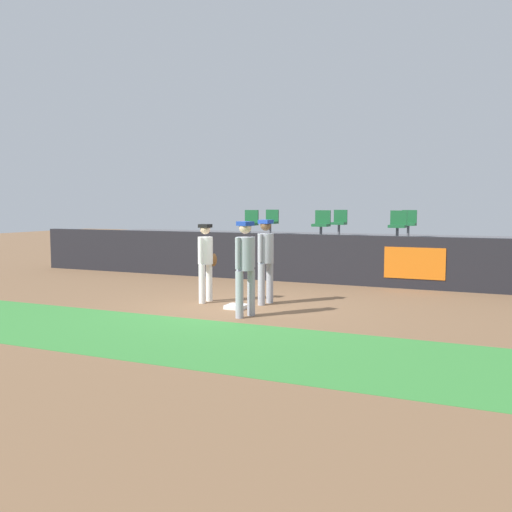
{
  "coord_description": "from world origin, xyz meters",
  "views": [
    {
      "loc": [
        4.85,
        -10.15,
        2.1
      ],
      "look_at": [
        -0.0,
        0.87,
        1.0
      ],
      "focal_mm": 38.63,
      "sensor_mm": 36.0,
      "label": 1
    }
  ],
  "objects": [
    {
      "name": "seat_back_left",
      "position": [
        -2.31,
        7.39,
        1.6
      ],
      "size": [
        0.46,
        0.44,
        0.84
      ],
      "color": "#4C4C51",
      "rests_on": "bleacher_platform"
    },
    {
      "name": "seat_back_center",
      "position": [
        0.11,
        7.39,
        1.6
      ],
      "size": [
        0.44,
        0.44,
        0.84
      ],
      "color": "#4C4C51",
      "rests_on": "bleacher_platform"
    },
    {
      "name": "ground_plane",
      "position": [
        0.0,
        0.0,
        0.0
      ],
      "size": [
        60.0,
        60.0,
        0.0
      ],
      "primitive_type": "plane",
      "color": "brown"
    },
    {
      "name": "player_coach_visitor",
      "position": [
        0.52,
        -0.81,
        1.05
      ],
      "size": [
        0.44,
        0.49,
        1.81
      ],
      "rotation": [
        0.0,
        0.0,
        -1.89
      ],
      "color": "#9EA3AD",
      "rests_on": "ground_plane"
    },
    {
      "name": "field_wall",
      "position": [
        0.01,
        4.15,
        0.66
      ],
      "size": [
        18.0,
        0.26,
        1.32
      ],
      "color": "black",
      "rests_on": "ground_plane"
    },
    {
      "name": "bleacher_platform",
      "position": [
        0.0,
        6.72,
        0.56
      ],
      "size": [
        18.0,
        4.8,
        1.13
      ],
      "primitive_type": "cube",
      "color": "#59595E",
      "rests_on": "ground_plane"
    },
    {
      "name": "player_fielder_home",
      "position": [
        -0.94,
        0.3,
        0.99
      ],
      "size": [
        0.33,
        0.53,
        1.71
      ],
      "rotation": [
        0.0,
        0.0,
        -1.6
      ],
      "color": "white",
      "rests_on": "ground_plane"
    },
    {
      "name": "grass_foreground_strip",
      "position": [
        0.0,
        -2.78,
        0.0
      ],
      "size": [
        18.0,
        2.8,
        0.01
      ],
      "primitive_type": "cube",
      "color": "#388438",
      "rests_on": "ground_plane"
    },
    {
      "name": "first_base",
      "position": [
        -0.0,
        -0.13,
        0.04
      ],
      "size": [
        0.4,
        0.4,
        0.08
      ],
      "primitive_type": "cube",
      "color": "white",
      "rests_on": "ground_plane"
    },
    {
      "name": "seat_back_right",
      "position": [
        2.31,
        7.39,
        1.6
      ],
      "size": [
        0.45,
        0.44,
        0.84
      ],
      "color": "#4C4C51",
      "rests_on": "bleacher_platform"
    },
    {
      "name": "seat_front_center",
      "position": [
        0.05,
        5.59,
        1.6
      ],
      "size": [
        0.47,
        0.44,
        0.84
      ],
      "color": "#4C4C51",
      "rests_on": "bleacher_platform"
    },
    {
      "name": "seat_front_right",
      "position": [
        2.28,
        5.59,
        1.6
      ],
      "size": [
        0.46,
        0.44,
        0.84
      ],
      "color": "#4C4C51",
      "rests_on": "bleacher_platform"
    },
    {
      "name": "player_runner_visitor",
      "position": [
        0.35,
        0.6,
        1.05
      ],
      "size": [
        0.4,
        0.5,
        1.81
      ],
      "rotation": [
        0.0,
        0.0,
        -1.76
      ],
      "color": "#9EA3AD",
      "rests_on": "ground_plane"
    },
    {
      "name": "seat_front_left",
      "position": [
        -2.28,
        5.59,
        1.6
      ],
      "size": [
        0.45,
        0.44,
        0.84
      ],
      "color": "#4C4C51",
      "rests_on": "bleacher_platform"
    }
  ]
}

